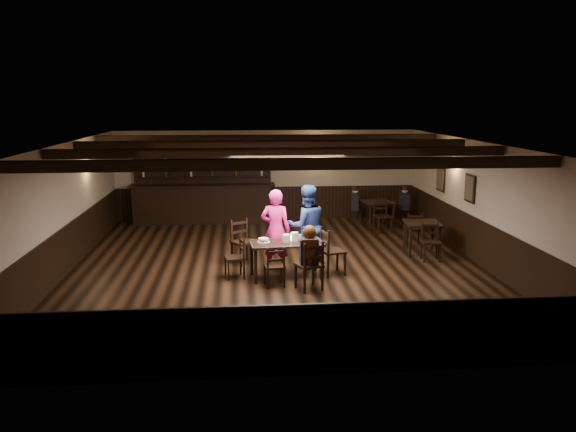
{
  "coord_description": "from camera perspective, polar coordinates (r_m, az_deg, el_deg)",
  "views": [
    {
      "loc": [
        -0.79,
        -11.83,
        3.61
      ],
      "look_at": [
        0.24,
        0.2,
        1.09
      ],
      "focal_mm": 35.0,
      "sensor_mm": 36.0,
      "label": 1
    }
  ],
  "objects": [
    {
      "name": "room_shell",
      "position": [
        12.04,
        -1.04,
        2.88
      ],
      "size": [
        9.02,
        10.02,
        2.71
      ],
      "color": "beige",
      "rests_on": "ground"
    },
    {
      "name": "dining_table",
      "position": [
        11.48,
        -0.17,
        -3.09
      ],
      "size": [
        1.54,
        0.89,
        0.75
      ],
      "color": "black",
      "rests_on": "ground"
    },
    {
      "name": "chair_near_left",
      "position": [
        10.94,
        -1.31,
        -4.87
      ],
      "size": [
        0.43,
        0.41,
        0.81
      ],
      "color": "black",
      "rests_on": "ground"
    },
    {
      "name": "chair_end_right",
      "position": [
        11.72,
        4.21,
        -3.21
      ],
      "size": [
        0.54,
        0.56,
        1.0
      ],
      "color": "black",
      "rests_on": "ground"
    },
    {
      "name": "back_table_a",
      "position": [
        13.69,
        13.48,
        -1.02
      ],
      "size": [
        0.89,
        0.89,
        0.75
      ],
      "color": "black",
      "rests_on": "ground"
    },
    {
      "name": "tea_light",
      "position": [
        11.52,
        0.13,
        -2.46
      ],
      "size": [
        0.04,
        0.04,
        0.06
      ],
      "color": "#A5A8AD",
      "rests_on": "dining_table"
    },
    {
      "name": "chair_end_left",
      "position": [
        11.58,
        -5.11,
        -3.87
      ],
      "size": [
        0.45,
        0.46,
        0.85
      ],
      "color": "black",
      "rests_on": "ground"
    },
    {
      "name": "chair_near_right",
      "position": [
        10.73,
        2.37,
        -4.7
      ],
      "size": [
        0.58,
        0.57,
        0.97
      ],
      "color": "black",
      "rests_on": "ground"
    },
    {
      "name": "seated_person",
      "position": [
        10.7,
        2.18,
        -3.22
      ],
      "size": [
        0.34,
        0.52,
        0.84
      ],
      "color": "black",
      "rests_on": "ground"
    },
    {
      "name": "bg_patron_right",
      "position": [
        16.57,
        11.76,
        1.83
      ],
      "size": [
        0.23,
        0.35,
        0.7
      ],
      "color": "black",
      "rests_on": "ground"
    },
    {
      "name": "drink_glass",
      "position": [
        11.58,
        1.2,
        -2.19
      ],
      "size": [
        0.08,
        0.08,
        0.12
      ],
      "primitive_type": "cylinder",
      "color": "silver",
      "rests_on": "dining_table"
    },
    {
      "name": "cake",
      "position": [
        11.44,
        -2.49,
        -2.49
      ],
      "size": [
        0.26,
        0.26,
        0.09
      ],
      "color": "white",
      "rests_on": "dining_table"
    },
    {
      "name": "pepper_shaker",
      "position": [
        11.42,
        1.76,
        -2.5
      ],
      "size": [
        0.03,
        0.03,
        0.08
      ],
      "primitive_type": "cylinder",
      "color": "#A5A8AD",
      "rests_on": "dining_table"
    },
    {
      "name": "bar_counter",
      "position": [
        16.84,
        -8.62,
        1.8
      ],
      "size": [
        4.24,
        0.7,
        2.2
      ],
      "color": "black",
      "rests_on": "ground"
    },
    {
      "name": "menu_blue",
      "position": [
        11.65,
        2.45,
        -2.41
      ],
      "size": [
        0.39,
        0.32,
        0.0
      ],
      "primitive_type": "cube",
      "rotation": [
        0.0,
        0.0,
        -0.29
      ],
      "color": "navy",
      "rests_on": "dining_table"
    },
    {
      "name": "bg_patron_left",
      "position": [
        16.22,
        6.82,
        1.8
      ],
      "size": [
        0.27,
        0.38,
        0.71
      ],
      "color": "black",
      "rests_on": "ground"
    },
    {
      "name": "ground",
      "position": [
        12.4,
        -1.04,
        -5.14
      ],
      "size": [
        10.0,
        10.0,
        0.0
      ],
      "primitive_type": "plane",
      "color": "black",
      "rests_on": "ground"
    },
    {
      "name": "chair_far_pushed",
      "position": [
        12.55,
        -4.73,
        -2.21
      ],
      "size": [
        0.63,
        0.62,
        1.0
      ],
      "color": "black",
      "rests_on": "ground"
    },
    {
      "name": "plate_stack_b",
      "position": [
        11.51,
        0.67,
        -2.11
      ],
      "size": [
        0.15,
        0.15,
        0.18
      ],
      "primitive_type": "cylinder",
      "color": "white",
      "rests_on": "dining_table"
    },
    {
      "name": "back_table_b",
      "position": [
        16.23,
        8.99,
        1.15
      ],
      "size": [
        1.0,
        1.0,
        0.75
      ],
      "color": "black",
      "rests_on": "ground"
    },
    {
      "name": "man_blue",
      "position": [
        12.19,
        1.88,
        -1.03
      ],
      "size": [
        0.99,
        0.83,
        1.81
      ],
      "primitive_type": "imported",
      "rotation": [
        0.0,
        0.0,
        3.32
      ],
      "color": "navy",
      "rests_on": "ground"
    },
    {
      "name": "woman_pink",
      "position": [
        11.96,
        -1.26,
        -1.42
      ],
      "size": [
        0.73,
        0.59,
        1.76
      ],
      "primitive_type": "imported",
      "rotation": [
        0.0,
        0.0,
        2.85
      ],
      "color": "#F630A7",
      "rests_on": "ground"
    },
    {
      "name": "plate_stack_a",
      "position": [
        11.43,
        -0.15,
        -2.27
      ],
      "size": [
        0.17,
        0.17,
        0.16
      ],
      "primitive_type": "cylinder",
      "color": "white",
      "rests_on": "dining_table"
    },
    {
      "name": "menu_red",
      "position": [
        11.51,
        2.38,
        -2.59
      ],
      "size": [
        0.28,
        0.21,
        0.0
      ],
      "primitive_type": "cube",
      "rotation": [
        0.0,
        0.0,
        -0.13
      ],
      "color": "maroon",
      "rests_on": "dining_table"
    },
    {
      "name": "salt_shaker",
      "position": [
        11.38,
        1.58,
        -2.53
      ],
      "size": [
        0.03,
        0.03,
        0.08
      ],
      "primitive_type": "cylinder",
      "color": "silver",
      "rests_on": "dining_table"
    }
  ]
}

